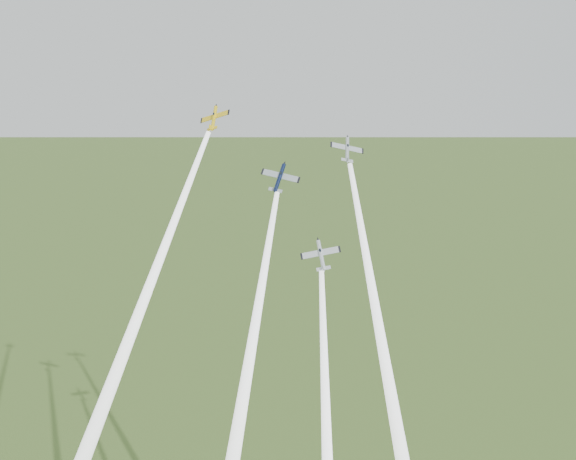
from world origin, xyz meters
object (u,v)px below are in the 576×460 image
(plane_navy, at_px, (280,178))
(plane_silver_right, at_px, (347,150))
(plane_yellow, at_px, (214,118))
(plane_silver_low, at_px, (321,255))

(plane_navy, bearing_deg, plane_silver_right, 26.96)
(plane_yellow, height_order, plane_silver_low, plane_yellow)
(plane_silver_low, bearing_deg, plane_navy, 133.69)
(plane_yellow, relative_size, plane_silver_low, 0.92)
(plane_yellow, distance_m, plane_navy, 17.08)
(plane_yellow, xyz_separation_m, plane_navy, (12.89, -2.84, -10.84))
(plane_navy, xyz_separation_m, plane_silver_low, (8.36, -6.97, -12.99))
(plane_yellow, bearing_deg, plane_silver_low, -2.53)
(plane_navy, bearing_deg, plane_silver_low, -32.17)
(plane_yellow, bearing_deg, plane_navy, 9.83)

